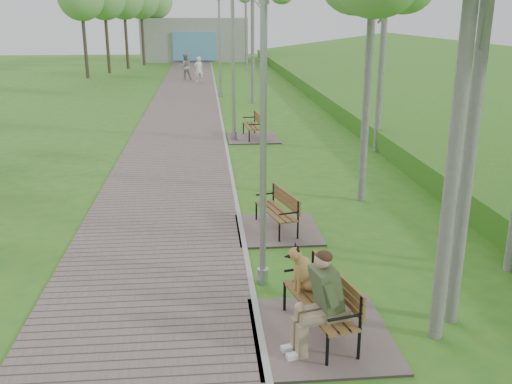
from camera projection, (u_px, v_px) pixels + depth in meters
The scene contains 13 objects.
ground at pixel (267, 373), 7.45m from camera, with size 120.00×120.00×0.00m, color #2E6920.
walkway at pixel (183, 109), 27.71m from camera, with size 3.50×67.00×0.04m, color #685754.
kerb at pixel (219, 108), 27.86m from camera, with size 0.10×67.00×0.05m, color #999993.
embankment at pixel (469, 110), 27.47m from camera, with size 14.00×70.00×1.60m, color #4E8523.
building_north at pixel (195, 39), 55.12m from camera, with size 10.00×5.20×4.00m.
bench_main at pixel (316, 307), 8.13m from camera, with size 1.99×2.21×1.74m.
bench_second at pixel (276, 222), 12.26m from camera, with size 1.75×1.94×1.07m.
bench_third at pixel (252, 133), 21.22m from camera, with size 1.88×2.09×1.16m.
lamp_post_near at pixel (263, 157), 9.23m from camera, with size 0.19×0.19×4.85m.
lamp_post_second at pixel (233, 68), 20.24m from camera, with size 0.22×0.22×5.57m.
lamp_post_third at pixel (220, 50), 31.29m from camera, with size 0.21×0.21×5.36m.
pedestrian_near at pixel (199, 69), 38.16m from camera, with size 0.62×0.40×1.69m, color white.
pedestrian_far at pixel (185, 67), 39.52m from camera, with size 0.87×0.68×1.79m, color #9F978A.
Camera 1 is at (-0.72, -6.35, 4.50)m, focal length 40.00 mm.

